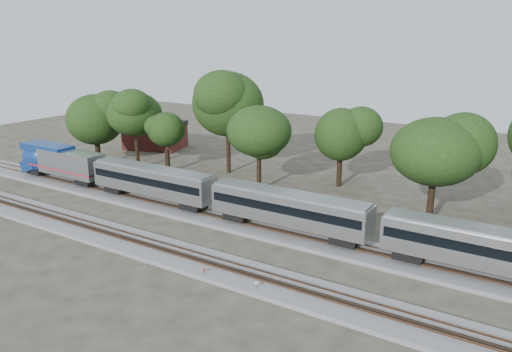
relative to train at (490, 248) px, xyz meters
The scene contains 15 objects.
ground 28.37m from the train, 167.71° to the right, with size 160.00×160.00×0.00m, color #383328.
track_far 27.70m from the train, behind, with size 160.00×5.00×0.73m.
track_near 29.45m from the train, 160.04° to the right, with size 160.00×5.00×0.73m.
train is the anchor object (origin of this frame).
switch_stand_red 24.06m from the train, 150.13° to the right, with size 0.28×0.05×0.89m.
switch_stand_white 19.63m from the train, 143.43° to the right, with size 0.29×0.11×0.93m.
switch_lever 24.73m from the train, 151.51° to the right, with size 0.50×0.30×0.30m, color #512D19.
brick_building 64.61m from the train, 158.19° to the left, with size 11.65×9.53×4.88m.
tree_0 60.16m from the train, behind, with size 7.46×7.46×10.51m.
tree_1 53.51m from the train, 167.52° to the left, with size 8.72×8.72×12.29m.
tree_2 48.27m from the train, 165.16° to the left, with size 6.74×6.74×9.50m.
tree_3 42.88m from the train, 156.02° to the left, with size 10.60×10.60×14.94m.
tree_4 32.56m from the train, 158.35° to the left, with size 8.27×8.27×11.66m.
tree_5 29.46m from the train, 137.90° to the left, with size 7.40×7.40×10.43m.
tree_6 14.92m from the train, 122.43° to the left, with size 8.30×8.30×11.70m.
Camera 1 is at (31.38, -36.67, 20.34)m, focal length 35.00 mm.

